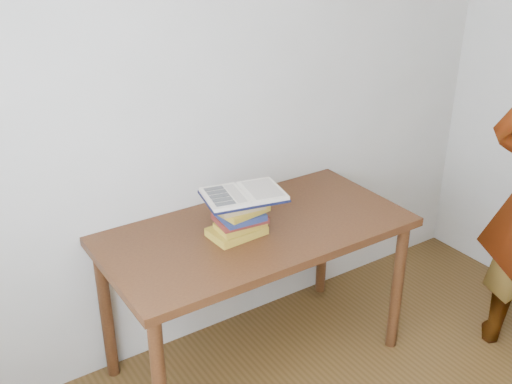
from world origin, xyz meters
TOP-DOWN VIEW (x-y plane):
  - desk at (-0.03, 1.38)m, footprint 1.47×0.73m
  - book_stack at (-0.13, 1.36)m, footprint 0.27×0.21m
  - open_book at (-0.10, 1.37)m, footprint 0.40×0.32m

SIDE VIEW (x-z plane):
  - desk at x=-0.03m, z-range 0.30..1.08m
  - book_stack at x=-0.13m, z-range 0.78..0.97m
  - open_book at x=-0.10m, z-range 0.97..1.00m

